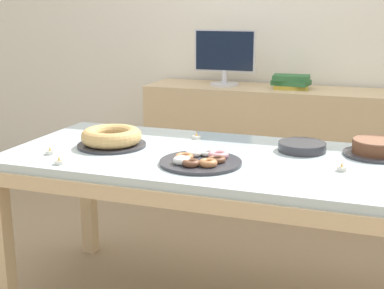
{
  "coord_description": "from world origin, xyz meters",
  "views": [
    {
      "loc": [
        0.67,
        -2.13,
        1.37
      ],
      "look_at": [
        -0.05,
        -0.08,
        0.81
      ],
      "focal_mm": 50.0,
      "sensor_mm": 36.0,
      "label": 1
    }
  ],
  "objects_px": {
    "tealight_near_cakes": "(50,152)",
    "pastry_platter": "(201,160)",
    "tealight_near_front": "(135,131)",
    "tealight_right_edge": "(196,137)",
    "cake_chocolate_round": "(376,149)",
    "plate_stack": "(302,147)",
    "tealight_centre": "(342,168)",
    "cake_golden_bundt": "(112,138)",
    "book_stack": "(291,82)",
    "tealight_left_edge": "(59,162)",
    "computer_monitor": "(225,58)"
  },
  "relations": [
    {
      "from": "tealight_near_cakes",
      "to": "pastry_platter",
      "type": "bearing_deg",
      "value": 6.37
    },
    {
      "from": "tealight_near_front",
      "to": "tealight_right_edge",
      "type": "relative_size",
      "value": 1.0
    },
    {
      "from": "cake_chocolate_round",
      "to": "plate_stack",
      "type": "xyz_separation_m",
      "value": [
        -0.31,
        -0.03,
        -0.01
      ]
    },
    {
      "from": "pastry_platter",
      "to": "tealight_centre",
      "type": "bearing_deg",
      "value": 9.66
    },
    {
      "from": "cake_golden_bundt",
      "to": "tealight_right_edge",
      "type": "height_order",
      "value": "cake_golden_bundt"
    },
    {
      "from": "book_stack",
      "to": "tealight_left_edge",
      "type": "relative_size",
      "value": 6.28
    },
    {
      "from": "pastry_platter",
      "to": "tealight_centre",
      "type": "relative_size",
      "value": 8.39
    },
    {
      "from": "computer_monitor",
      "to": "cake_golden_bundt",
      "type": "xyz_separation_m",
      "value": [
        -0.13,
        -1.4,
        -0.25
      ]
    },
    {
      "from": "cake_chocolate_round",
      "to": "tealight_near_cakes",
      "type": "distance_m",
      "value": 1.41
    },
    {
      "from": "cake_chocolate_round",
      "to": "pastry_platter",
      "type": "height_order",
      "value": "cake_chocolate_round"
    },
    {
      "from": "cake_chocolate_round",
      "to": "tealight_near_front",
      "type": "height_order",
      "value": "cake_chocolate_round"
    },
    {
      "from": "cake_chocolate_round",
      "to": "plate_stack",
      "type": "bearing_deg",
      "value": -174.26
    },
    {
      "from": "book_stack",
      "to": "tealight_near_front",
      "type": "xyz_separation_m",
      "value": [
        -0.61,
        -1.12,
        -0.13
      ]
    },
    {
      "from": "book_stack",
      "to": "plate_stack",
      "type": "relative_size",
      "value": 1.2
    },
    {
      "from": "tealight_near_front",
      "to": "tealight_left_edge",
      "type": "xyz_separation_m",
      "value": [
        -0.05,
        -0.62,
        0.0
      ]
    },
    {
      "from": "plate_stack",
      "to": "tealight_left_edge",
      "type": "relative_size",
      "value": 5.25
    },
    {
      "from": "cake_golden_bundt",
      "to": "plate_stack",
      "type": "distance_m",
      "value": 0.86
    },
    {
      "from": "tealight_near_front",
      "to": "tealight_left_edge",
      "type": "height_order",
      "value": "same"
    },
    {
      "from": "computer_monitor",
      "to": "tealight_left_edge",
      "type": "height_order",
      "value": "computer_monitor"
    },
    {
      "from": "pastry_platter",
      "to": "book_stack",
      "type": "bearing_deg",
      "value": 85.86
    },
    {
      "from": "computer_monitor",
      "to": "book_stack",
      "type": "distance_m",
      "value": 0.48
    },
    {
      "from": "book_stack",
      "to": "cake_chocolate_round",
      "type": "bearing_deg",
      "value": -64.56
    },
    {
      "from": "computer_monitor",
      "to": "tealight_near_front",
      "type": "relative_size",
      "value": 10.6
    },
    {
      "from": "pastry_platter",
      "to": "tealight_left_edge",
      "type": "xyz_separation_m",
      "value": [
        -0.54,
        -0.19,
        -0.0
      ]
    },
    {
      "from": "tealight_left_edge",
      "to": "tealight_right_edge",
      "type": "bearing_deg",
      "value": 57.1
    },
    {
      "from": "computer_monitor",
      "to": "cake_golden_bundt",
      "type": "bearing_deg",
      "value": -95.31
    },
    {
      "from": "book_stack",
      "to": "pastry_platter",
      "type": "xyz_separation_m",
      "value": [
        -0.11,
        -1.54,
        -0.13
      ]
    },
    {
      "from": "plate_stack",
      "to": "tealight_right_edge",
      "type": "bearing_deg",
      "value": 173.14
    },
    {
      "from": "cake_chocolate_round",
      "to": "tealight_right_edge",
      "type": "relative_size",
      "value": 6.87
    },
    {
      "from": "plate_stack",
      "to": "tealight_centre",
      "type": "distance_m",
      "value": 0.31
    },
    {
      "from": "tealight_left_edge",
      "to": "tealight_right_edge",
      "type": "xyz_separation_m",
      "value": [
        0.38,
        0.59,
        0.0
      ]
    },
    {
      "from": "computer_monitor",
      "to": "pastry_platter",
      "type": "distance_m",
      "value": 1.6
    },
    {
      "from": "book_stack",
      "to": "tealight_near_front",
      "type": "distance_m",
      "value": 1.28
    },
    {
      "from": "book_stack",
      "to": "tealight_left_edge",
      "type": "bearing_deg",
      "value": -110.59
    },
    {
      "from": "tealight_left_edge",
      "to": "tealight_right_edge",
      "type": "relative_size",
      "value": 1.0
    },
    {
      "from": "tealight_near_cakes",
      "to": "cake_chocolate_round",
      "type": "bearing_deg",
      "value": 18.46
    },
    {
      "from": "book_stack",
      "to": "cake_chocolate_round",
      "type": "height_order",
      "value": "book_stack"
    },
    {
      "from": "cake_golden_bundt",
      "to": "tealight_near_cakes",
      "type": "distance_m",
      "value": 0.28
    },
    {
      "from": "cake_golden_bundt",
      "to": "plate_stack",
      "type": "xyz_separation_m",
      "value": [
        0.84,
        0.2,
        -0.02
      ]
    },
    {
      "from": "plate_stack",
      "to": "tealight_left_edge",
      "type": "bearing_deg",
      "value": -149.36
    },
    {
      "from": "book_stack",
      "to": "tealight_centre",
      "type": "distance_m",
      "value": 1.52
    },
    {
      "from": "cake_chocolate_round",
      "to": "cake_golden_bundt",
      "type": "distance_m",
      "value": 1.17
    },
    {
      "from": "tealight_left_edge",
      "to": "tealight_near_cakes",
      "type": "xyz_separation_m",
      "value": [
        -0.12,
        0.12,
        0.0
      ]
    },
    {
      "from": "book_stack",
      "to": "tealight_near_front",
      "type": "relative_size",
      "value": 6.28
    },
    {
      "from": "plate_stack",
      "to": "tealight_right_edge",
      "type": "distance_m",
      "value": 0.52
    },
    {
      "from": "pastry_platter",
      "to": "tealight_near_front",
      "type": "distance_m",
      "value": 0.65
    },
    {
      "from": "tealight_left_edge",
      "to": "tealight_near_cakes",
      "type": "height_order",
      "value": "same"
    },
    {
      "from": "pastry_platter",
      "to": "tealight_right_edge",
      "type": "height_order",
      "value": "pastry_platter"
    },
    {
      "from": "tealight_left_edge",
      "to": "tealight_near_cakes",
      "type": "distance_m",
      "value": 0.17
    },
    {
      "from": "pastry_platter",
      "to": "tealight_right_edge",
      "type": "distance_m",
      "value": 0.43
    }
  ]
}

